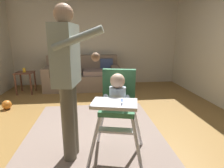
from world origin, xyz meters
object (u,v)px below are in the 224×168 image
at_px(couch, 83,76).
at_px(toy_ball, 7,105).
at_px(side_table, 25,78).
at_px(wall_clock, 65,9).
at_px(high_chair, 118,100).
at_px(sippy_cup, 24,70).
at_px(adult_standing, 68,77).
at_px(toy_ball_second, 115,100).

bearing_deg(couch, toy_ball, -45.04).
distance_m(side_table, wall_clock, 2.07).
bearing_deg(high_chair, sippy_cup, -131.82).
bearing_deg(couch, adult_standing, 0.03).
relative_size(couch, adult_standing, 1.17).
bearing_deg(high_chair, side_table, -131.86).
relative_size(high_chair, adult_standing, 0.61).
xyz_separation_m(toy_ball, wall_clock, (0.94, 1.85, 1.96)).
bearing_deg(toy_ball, adult_standing, -48.74).
bearing_deg(high_chair, toy_ball_second, -172.47).
distance_m(adult_standing, wall_clock, 3.62).
height_order(couch, toy_ball, couch).
distance_m(high_chair, side_table, 3.31).
distance_m(high_chair, adult_standing, 0.57).
xyz_separation_m(high_chair, sippy_cup, (-1.88, 2.71, -0.12)).
bearing_deg(toy_ball_second, toy_ball, 179.45).
height_order(toy_ball_second, side_table, side_table).
distance_m(toy_ball_second, sippy_cup, 2.36).
height_order(adult_standing, side_table, adult_standing).
bearing_deg(toy_ball, couch, 44.96).
height_order(high_chair, wall_clock, wall_clock).
bearing_deg(toy_ball, toy_ball_second, -0.55).
bearing_deg(toy_ball_second, wall_clock, 120.83).
bearing_deg(toy_ball, high_chair, -41.22).
distance_m(adult_standing, sippy_cup, 2.98).
distance_m(high_chair, sippy_cup, 3.30).
distance_m(high_chair, toy_ball_second, 1.74).
height_order(couch, sippy_cup, couch).
bearing_deg(sippy_cup, couch, 13.03).
bearing_deg(toy_ball, side_table, 89.31).
bearing_deg(couch, toy_ball_second, 26.07).
distance_m(couch, toy_ball, 1.96).
relative_size(adult_standing, sippy_cup, 16.32).
bearing_deg(adult_standing, toy_ball, 140.86).
relative_size(couch, wall_clock, 6.10).
xyz_separation_m(toy_ball_second, wall_clock, (-1.12, 1.87, 1.94)).
xyz_separation_m(high_chair, toy_ball_second, (0.17, 1.63, -0.58)).
relative_size(couch, high_chair, 1.93).
height_order(toy_ball_second, sippy_cup, sippy_cup).
bearing_deg(couch, side_table, -76.95).
distance_m(adult_standing, side_table, 3.01).
bearing_deg(side_table, sippy_cup, 180.00).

